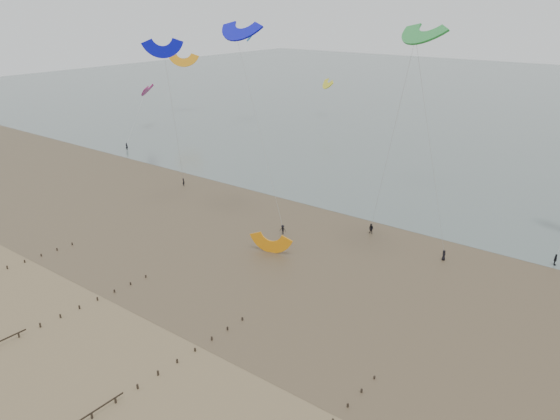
{
  "coord_description": "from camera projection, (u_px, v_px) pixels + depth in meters",
  "views": [
    {
      "loc": [
        42.47,
        -30.33,
        36.1
      ],
      "look_at": [
        -2.58,
        28.0,
        8.0
      ],
      "focal_mm": 35.0,
      "sensor_mm": 36.0,
      "label": 1
    }
  ],
  "objects": [
    {
      "name": "grounded_kite",
      "position": [
        271.0,
        252.0,
        84.17
      ],
      "size": [
        6.81,
        5.88,
        3.22
      ],
      "primitive_type": null,
      "rotation": [
        1.54,
        0.0,
        0.25
      ],
      "color": "orange",
      "rests_on": "ground"
    },
    {
      "name": "ground",
      "position": [
        142.0,
        356.0,
        59.54
      ],
      "size": [
        500.0,
        500.0,
        0.0
      ],
      "primitive_type": "plane",
      "color": "brown",
      "rests_on": "ground"
    },
    {
      "name": "sea_and_shore",
      "position": [
        297.0,
        243.0,
        87.31
      ],
      "size": [
        500.0,
        665.0,
        0.03
      ],
      "color": "#475654",
      "rests_on": "ground"
    },
    {
      "name": "kitesurfer_lead",
      "position": [
        184.0,
        182.0,
        114.4
      ],
      "size": [
        0.69,
        0.53,
        1.7
      ],
      "primitive_type": "imported",
      "rotation": [
        0.0,
        0.0,
        2.93
      ],
      "color": "black",
      "rests_on": "ground"
    },
    {
      "name": "kites_airborne",
      "position": [
        463.0,
        76.0,
        117.47
      ],
      "size": [
        253.65,
        126.35,
        44.73
      ],
      "color": "orange",
      "rests_on": "ground"
    },
    {
      "name": "kitesurfers",
      "position": [
        417.0,
        233.0,
        89.12
      ],
      "size": [
        130.09,
        24.98,
        1.88
      ],
      "color": "black",
      "rests_on": "ground"
    }
  ]
}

